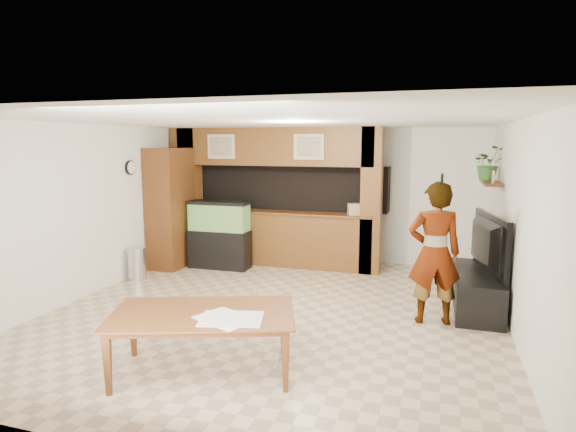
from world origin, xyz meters
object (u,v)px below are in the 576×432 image
(pantry_cabinet, at_px, (171,208))
(aquarium, at_px, (220,235))
(television, at_px, (480,243))
(dining_table, at_px, (203,344))
(person, at_px, (434,253))

(pantry_cabinet, height_order, aquarium, pantry_cabinet)
(television, bearing_deg, aquarium, 65.86)
(aquarium, bearing_deg, television, -13.63)
(aquarium, bearing_deg, pantry_cabinet, -171.16)
(pantry_cabinet, distance_m, dining_table, 4.62)
(person, xyz_separation_m, dining_table, (-2.18, -2.18, -0.60))
(aquarium, distance_m, person, 4.22)
(aquarium, xyz_separation_m, dining_table, (1.66, -3.90, -0.30))
(television, bearing_deg, dining_table, 124.97)
(aquarium, height_order, person, person)
(aquarium, height_order, television, television)
(person, bearing_deg, pantry_cabinet, -30.54)
(aquarium, relative_size, dining_table, 0.69)
(aquarium, relative_size, person, 0.68)
(pantry_cabinet, xyz_separation_m, aquarium, (0.92, 0.15, -0.50))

